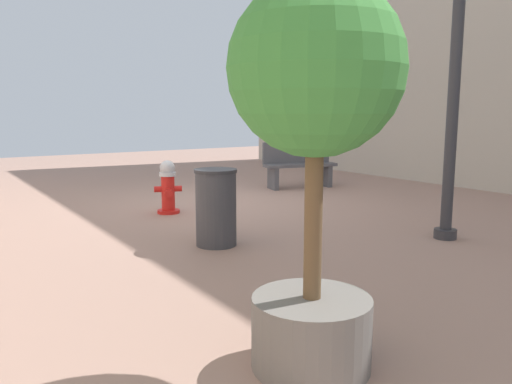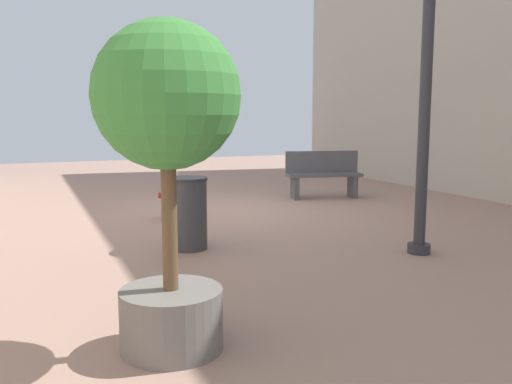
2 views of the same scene
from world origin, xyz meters
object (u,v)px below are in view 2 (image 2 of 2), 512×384
(bench_near, at_px, (323,174))
(trash_bin, at_px, (188,213))
(planter_tree, at_px, (168,140))
(street_lamp, at_px, (428,39))
(fire_hydrant, at_px, (172,193))

(bench_near, xyz_separation_m, trash_bin, (3.74, 3.09, -0.03))
(planter_tree, distance_m, street_lamp, 3.96)
(street_lamp, relative_size, trash_bin, 4.55)
(planter_tree, distance_m, trash_bin, 3.21)
(bench_near, xyz_separation_m, planter_tree, (4.69, 5.96, 1.04))
(bench_near, relative_size, planter_tree, 0.67)
(bench_near, bearing_deg, planter_tree, 51.78)
(planter_tree, height_order, street_lamp, street_lamp)
(planter_tree, xyz_separation_m, street_lamp, (-3.50, -1.53, 1.04))
(fire_hydrant, height_order, trash_bin, trash_bin)
(bench_near, relative_size, trash_bin, 1.73)
(street_lamp, height_order, trash_bin, street_lamp)
(bench_near, distance_m, planter_tree, 7.65)
(street_lamp, bearing_deg, planter_tree, 23.67)
(fire_hydrant, height_order, planter_tree, planter_tree)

